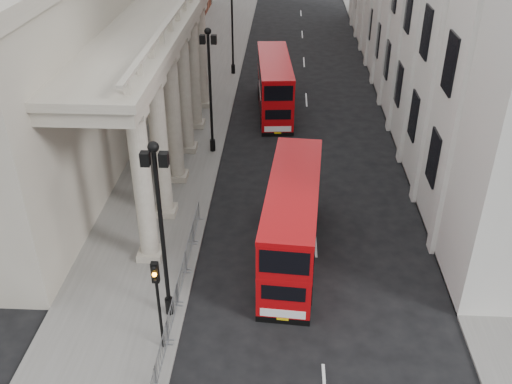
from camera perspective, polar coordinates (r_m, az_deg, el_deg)
name	(u,v)px	position (r m, az deg, el deg)	size (l,w,h in m)	color
sidewalk_west	(198,97)	(48.45, -5.78, 9.43)	(6.00, 140.00, 0.12)	slate
sidewalk_east	(398,101)	(48.81, 13.99, 8.83)	(3.00, 140.00, 0.12)	slate
kerb	(234,98)	(48.09, -2.26, 9.41)	(0.20, 140.00, 0.14)	slate
portico_building	(43,74)	(37.58, -20.52, 10.95)	(9.00, 28.00, 12.00)	#9D9483
lamp_post_south	(161,222)	(22.98, -9.50, -2.97)	(1.05, 0.44, 8.32)	black
lamp_post_mid	(210,83)	(37.15, -4.63, 10.79)	(1.05, 0.44, 8.32)	black
lamp_post_north	(232,21)	(52.39, -2.40, 16.75)	(1.05, 0.44, 8.32)	black
traffic_light	(157,290)	(22.46, -9.86, -9.67)	(0.28, 0.33, 4.30)	black
crowd_barriers	(167,333)	(24.23, -8.87, -13.73)	(0.50, 18.75, 1.10)	gray
bus_near	(292,219)	(27.75, 3.65, -2.76)	(3.10, 9.99, 4.25)	#AB070B
bus_far	(274,84)	(44.84, 1.85, 10.70)	(3.10, 9.83, 4.17)	#B7080C
pedestrian_a	(161,160)	(36.11, -9.52, 3.13)	(0.67, 0.44, 1.84)	black
pedestrian_b	(162,167)	(35.28, -9.42, 2.51)	(0.93, 0.72, 1.91)	black
pedestrian_c	(171,148)	(37.61, -8.51, 4.38)	(0.89, 0.58, 1.83)	black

